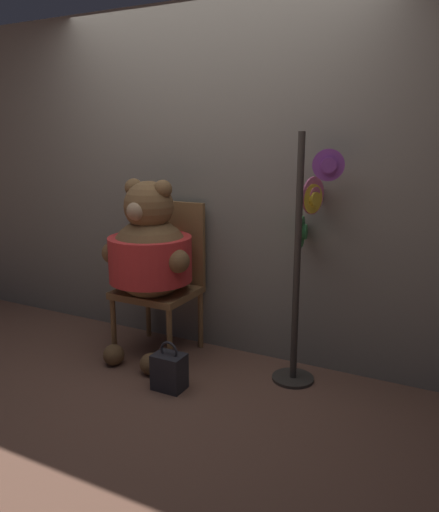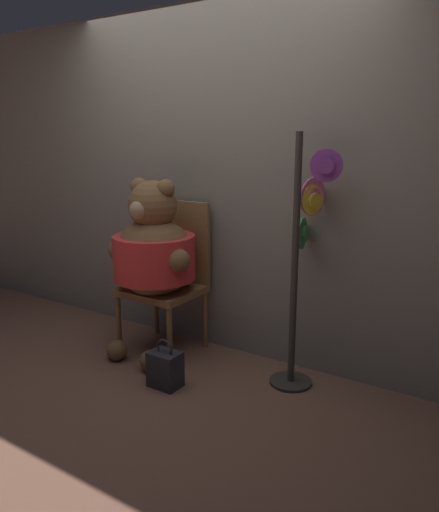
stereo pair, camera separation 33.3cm
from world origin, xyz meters
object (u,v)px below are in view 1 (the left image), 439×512
Objects in this scene: teddy_bear at (150,254)px; handbag_on_ground at (169,371)px; hat_display_rack at (304,254)px; chair at (164,273)px.

teddy_bear reaches higher than handbag_on_ground.
teddy_bear is at bearing -170.70° from hat_display_rack.
handbag_on_ground is at bearing -43.58° from teddy_bear.
hat_display_rack reaches higher than chair.
chair is 1.12m from hat_display_rack.
handbag_on_ground is at bearing -54.62° from chair.
chair reaches higher than handbag_on_ground.
teddy_bear is 0.81× the size of hat_display_rack.
chair is 0.69× the size of hat_display_rack.
hat_display_rack is 4.95× the size of handbag_on_ground.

